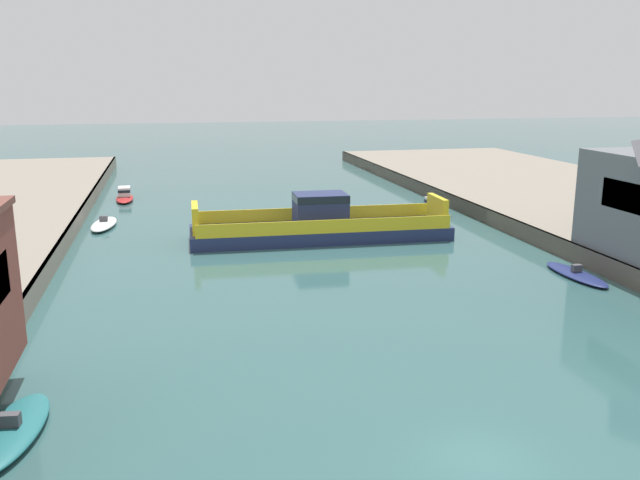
% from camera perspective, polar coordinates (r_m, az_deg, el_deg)
% --- Properties ---
extents(ground_plane, '(400.00, 400.00, 0.00)m').
position_cam_1_polar(ground_plane, '(25.53, 13.54, -17.80)').
color(ground_plane, '#335B5B').
extents(chain_ferry, '(21.95, 6.45, 3.90)m').
position_cam_1_polar(chain_ferry, '(56.48, 0.03, 1.25)').
color(chain_ferry, navy).
rests_on(chain_ferry, ground).
extents(moored_boat_near_left, '(2.03, 6.49, 0.86)m').
position_cam_1_polar(moored_boat_near_left, '(48.99, 21.00, -2.73)').
color(moored_boat_near_left, navy).
rests_on(moored_boat_near_left, ground).
extents(moored_boat_near_right, '(2.00, 6.29, 1.45)m').
position_cam_1_polar(moored_boat_near_right, '(78.22, -16.33, 3.67)').
color(moored_boat_near_right, red).
rests_on(moored_boat_near_right, ground).
extents(moored_boat_mid_left, '(2.94, 6.48, 0.98)m').
position_cam_1_polar(moored_boat_mid_left, '(28.59, -24.85, -14.58)').
color(moored_boat_mid_left, '#237075').
rests_on(moored_boat_mid_left, ground).
extents(moored_boat_far_left, '(2.65, 6.63, 1.03)m').
position_cam_1_polar(moored_boat_far_left, '(64.39, -17.94, 1.31)').
color(moored_boat_far_left, white).
rests_on(moored_boat_far_left, ground).
extents(moored_boat_far_right, '(2.34, 6.24, 1.62)m').
position_cam_1_polar(moored_boat_far_right, '(68.48, 9.65, 2.75)').
color(moored_boat_far_right, black).
rests_on(moored_boat_far_right, ground).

